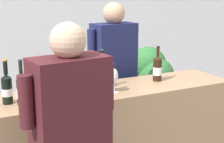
{
  "coord_description": "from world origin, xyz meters",
  "views": [
    {
      "loc": [
        -1.21,
        -2.42,
        1.8
      ],
      "look_at": [
        -0.02,
        0.0,
        1.14
      ],
      "focal_mm": 54.01,
      "sensor_mm": 36.0,
      "label": 1
    }
  ],
  "objects": [
    {
      "name": "wine_bottle_4",
      "position": [
        -0.38,
        -0.15,
        1.12
      ],
      "size": [
        0.08,
        0.08,
        0.33
      ],
      "color": "black",
      "rests_on": "counter"
    },
    {
      "name": "wine_bottle_8",
      "position": [
        -0.63,
        -0.04,
        1.11
      ],
      "size": [
        0.08,
        0.08,
        0.31
      ],
      "color": "black",
      "rests_on": "counter"
    },
    {
      "name": "wall_back",
      "position": [
        0.0,
        2.6,
        1.4
      ],
      "size": [
        8.0,
        0.1,
        2.8
      ],
      "primitive_type": "cube",
      "color": "white",
      "rests_on": "ground_plane"
    },
    {
      "name": "counter",
      "position": [
        0.0,
        0.0,
        0.5
      ],
      "size": [
        2.15,
        0.53,
        0.99
      ],
      "primitive_type": "cube",
      "color": "#9E7A56",
      "rests_on": "ground_plane"
    },
    {
      "name": "wine_bottle_1",
      "position": [
        -0.08,
        0.06,
        1.11
      ],
      "size": [
        0.07,
        0.07,
        0.33
      ],
      "color": "black",
      "rests_on": "counter"
    },
    {
      "name": "wine_bottle_0",
      "position": [
        -0.17,
        -0.08,
        1.12
      ],
      "size": [
        0.08,
        0.08,
        0.35
      ],
      "color": "black",
      "rests_on": "counter"
    },
    {
      "name": "person_server",
      "position": [
        0.27,
        0.53,
        0.83
      ],
      "size": [
        0.58,
        0.28,
        1.69
      ],
      "color": "black",
      "rests_on": "ground_plane"
    },
    {
      "name": "wine_bottle_2",
      "position": [
        -0.28,
        0.07,
        1.11
      ],
      "size": [
        0.07,
        0.07,
        0.34
      ],
      "color": "black",
      "rests_on": "counter"
    },
    {
      "name": "wine_bottle_7",
      "position": [
        -0.86,
        0.01,
        1.11
      ],
      "size": [
        0.08,
        0.08,
        0.33
      ],
      "color": "black",
      "rests_on": "counter"
    },
    {
      "name": "wine_bottle_6",
      "position": [
        -0.33,
        -0.06,
        1.11
      ],
      "size": [
        0.08,
        0.08,
        0.32
      ],
      "color": "black",
      "rests_on": "counter"
    },
    {
      "name": "potted_shrub",
      "position": [
        1.04,
        1.01,
        0.78
      ],
      "size": [
        0.51,
        0.58,
        1.12
      ],
      "color": "brown",
      "rests_on": "ground_plane"
    },
    {
      "name": "wine_glass",
      "position": [
        -0.04,
        -0.1,
        1.12
      ],
      "size": [
        0.07,
        0.07,
        0.2
      ],
      "color": "silver",
      "rests_on": "counter"
    },
    {
      "name": "wine_bottle_3",
      "position": [
        -0.77,
        -0.07,
        1.11
      ],
      "size": [
        0.08,
        0.08,
        0.33
      ],
      "color": "black",
      "rests_on": "counter"
    },
    {
      "name": "wine_bottle_5",
      "position": [
        0.47,
        0.05,
        1.11
      ],
      "size": [
        0.08,
        0.08,
        0.32
      ],
      "color": "black",
      "rests_on": "counter"
    }
  ]
}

